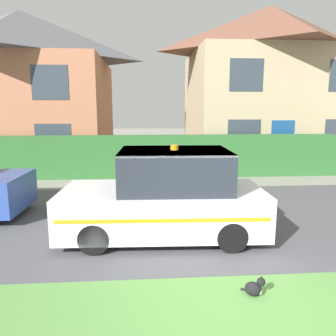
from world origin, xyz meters
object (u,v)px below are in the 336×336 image
(police_car, at_px, (166,197))
(house_right, at_px, (268,83))
(house_left, at_px, (24,87))
(cat, at_px, (255,288))

(police_car, distance_m, house_right, 12.23)
(police_car, height_order, house_left, house_left)
(police_car, height_order, house_right, house_right)
(police_car, bearing_deg, house_right, -117.68)
(police_car, xyz_separation_m, cat, (1.09, -2.26, -0.71))
(police_car, bearing_deg, cat, 117.74)
(cat, bearing_deg, house_left, 143.11)
(cat, xyz_separation_m, house_left, (-7.20, 12.44, 3.48))
(police_car, bearing_deg, house_left, -56.95)
(police_car, height_order, cat, police_car)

